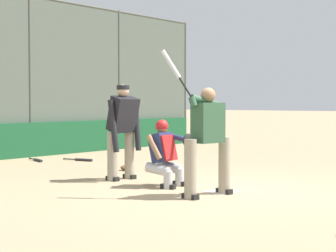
{
  "coord_description": "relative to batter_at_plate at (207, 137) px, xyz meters",
  "views": [
    {
      "loc": [
        7.51,
        5.11,
        1.46
      ],
      "look_at": [
        0.14,
        -1.0,
        1.05
      ],
      "focal_mm": 60.0,
      "sensor_mm": 36.0,
      "label": 1
    }
  ],
  "objects": [
    {
      "name": "home_plate_marker",
      "position": [
        -0.48,
        -0.07,
        -0.91
      ],
      "size": [
        0.43,
        0.43,
        0.01
      ],
      "primitive_type": "cube",
      "color": "white",
      "rests_on": "ground_plane"
    },
    {
      "name": "catcher_behind_plate",
      "position": [
        -0.35,
        -1.13,
        -0.32
      ],
      "size": [
        0.65,
        0.75,
        1.16
      ],
      "rotation": [
        0.0,
        0.0,
        0.16
      ],
      "color": "#B7B7BC",
      "rests_on": "ground_plane"
    },
    {
      "name": "umpire_home",
      "position": [
        -0.48,
        -2.29,
        0.04
      ],
      "size": [
        0.72,
        0.48,
        1.78
      ],
      "rotation": [
        0.0,
        0.0,
        -0.1
      ],
      "color": "gray",
      "rests_on": "ground_plane"
    },
    {
      "name": "spare_bat_first_base_side",
      "position": [
        -2.25,
        -5.44,
        -0.89
      ],
      "size": [
        0.25,
        0.85,
        0.07
      ],
      "rotation": [
        0.0,
        0.0,
        1.81
      ],
      "color": "black",
      "rests_on": "ground_plane"
    },
    {
      "name": "fielding_glove_on_dirt",
      "position": [
        -1.6,
        -3.26,
        -0.86
      ],
      "size": [
        0.34,
        0.26,
        0.12
      ],
      "color": "brown",
      "rests_on": "ground_plane"
    },
    {
      "name": "spare_bat_third_base_side",
      "position": [
        -1.51,
        -6.24,
        -0.89
      ],
      "size": [
        0.27,
        0.79,
        0.07
      ],
      "rotation": [
        0.0,
        0.0,
        1.29
      ],
      "color": "black",
      "rests_on": "ground_plane"
    },
    {
      "name": "batter_at_plate",
      "position": [
        0.0,
        0.0,
        0.0
      ],
      "size": [
        0.99,
        0.75,
        2.26
      ],
      "rotation": [
        0.0,
        0.0,
        -0.15
      ],
      "color": "gray",
      "rests_on": "ground_plane"
    },
    {
      "name": "ground_plane",
      "position": [
        -0.48,
        -0.07,
        -0.92
      ],
      "size": [
        160.0,
        160.0,
        0.0
      ],
      "primitive_type": "plane",
      "color": "tan"
    }
  ]
}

